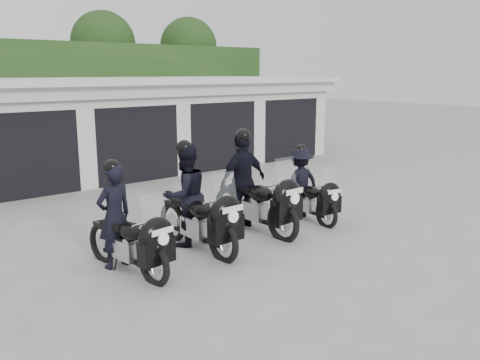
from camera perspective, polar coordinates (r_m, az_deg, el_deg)
ground at (r=10.85m, az=2.62°, el=-4.94°), size 80.00×80.00×0.00m
garage_block at (r=17.32m, az=-15.49°, el=5.85°), size 16.40×6.80×2.96m
background_vegetation at (r=21.89m, az=-20.06°, el=10.32°), size 20.00×3.90×5.80m
police_bike_a at (r=8.33m, az=-12.75°, el=-5.23°), size 0.82×2.14×1.87m
police_bike_b at (r=9.25m, az=-5.43°, el=-2.49°), size 0.94×2.34×2.03m
police_bike_c at (r=10.28m, az=1.10°, el=-0.73°), size 1.18×2.44×2.12m
police_bike_d at (r=11.18m, az=7.18°, el=-0.73°), size 1.06×1.92×1.68m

